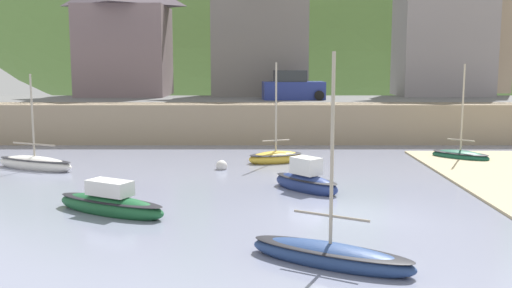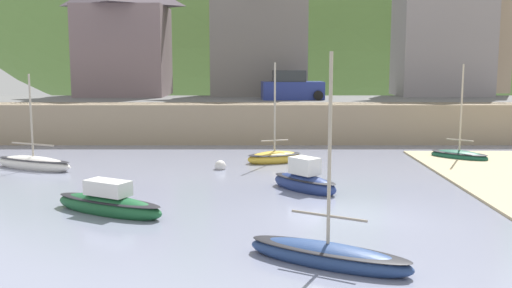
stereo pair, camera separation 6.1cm
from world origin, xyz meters
name	(u,v)px [view 1 (the left image)]	position (x,y,z in m)	size (l,w,h in m)	color
quay_seawall	(307,120)	(0.00, 17.50, 1.36)	(48.00, 9.40, 2.40)	gray
hillside_backdrop	(300,23)	(2.34, 55.20, 9.59)	(80.00, 44.00, 27.41)	#638E45
waterfront_building_left	(124,33)	(-12.89, 25.20, 7.02)	(6.65, 5.89, 9.06)	slate
waterfront_building_centre	(259,23)	(-2.90, 25.20, 7.70)	(7.25, 4.52, 10.38)	slate
waterfront_building_right	(443,21)	(10.66, 25.20, 7.89)	(6.86, 4.97, 10.81)	gray
rowboat_small_beached	(276,157)	(-2.18, 9.95, 0.26)	(3.08, 2.14, 5.09)	gold
dinghy_open_wooden	(306,181)	(-1.21, 3.62, 0.36)	(2.87, 3.10, 1.49)	navy
sailboat_tall_mast	(35,163)	(-13.49, 8.16, 0.27)	(4.33, 2.62, 4.59)	white
sailboat_nearest_shore	(110,204)	(-8.01, 0.19, 0.32)	(4.35, 3.03, 1.28)	#1D5B32
sailboat_blue_trim	(460,155)	(7.28, 10.76, 0.23)	(2.99, 2.78, 4.98)	#17503B
sailboat_far_left	(330,255)	(-1.31, -4.73, 0.25)	(4.33, 3.13, 5.41)	navy
parked_car_near_slipway	(292,88)	(-0.70, 20.70, 3.20)	(4.23, 2.06, 1.95)	navy
mooring_buoy	(221,166)	(-4.77, 8.06, 0.16)	(0.53, 0.53, 0.53)	silver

